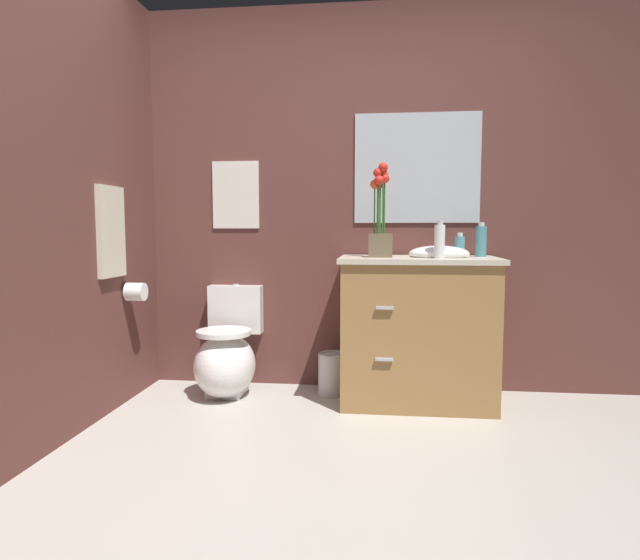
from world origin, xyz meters
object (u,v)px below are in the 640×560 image
object	(u,v)px
soap_bottle	(440,241)
lotion_bottle	(481,241)
toilet_paper_roll	(136,292)
trash_bin	(332,374)
hand_wash_bottle	(460,246)
vanity_cabinet	(418,329)
wall_mirror	(417,168)
hanging_towel	(111,232)
wall_poster	(236,195)
toilet	(227,357)
flower_vase	(380,224)

from	to	relation	value
soap_bottle	lotion_bottle	distance (m)	0.36
soap_bottle	lotion_bottle	size ratio (longest dim) A/B	1.03
lotion_bottle	toilet_paper_roll	distance (m)	2.12
trash_bin	toilet_paper_roll	world-z (taller)	toilet_paper_roll
hand_wash_bottle	trash_bin	size ratio (longest dim) A/B	0.53
vanity_cabinet	wall_mirror	xyz separation A→B (m)	(-0.00, 0.29, 0.99)
vanity_cabinet	toilet_paper_roll	xyz separation A→B (m)	(-1.71, -0.17, 0.22)
hand_wash_bottle	hanging_towel	distance (m)	2.07
wall_mirror	hanging_towel	world-z (taller)	wall_mirror
vanity_cabinet	trash_bin	world-z (taller)	vanity_cabinet
soap_bottle	lotion_bottle	world-z (taller)	soap_bottle
soap_bottle	wall_poster	bearing A→B (deg)	161.66
hanging_towel	toilet	bearing A→B (deg)	33.33
wall_poster	wall_mirror	world-z (taller)	wall_mirror
flower_vase	soap_bottle	world-z (taller)	flower_vase
soap_bottle	hand_wash_bottle	world-z (taller)	soap_bottle
flower_vase	wall_mirror	size ratio (longest dim) A/B	0.70
vanity_cabinet	soap_bottle	size ratio (longest dim) A/B	4.99
toilet	vanity_cabinet	distance (m)	1.22
flower_vase	lotion_bottle	bearing A→B (deg)	11.02
vanity_cabinet	wall_poster	bearing A→B (deg)	166.24
soap_bottle	wall_mirror	xyz separation A→B (m)	(-0.11, 0.43, 0.46)
lotion_bottle	flower_vase	bearing A→B (deg)	-168.98
soap_bottle	hanging_towel	size ratio (longest dim) A/B	0.41
wall_poster	hanging_towel	xyz separation A→B (m)	(-0.56, -0.64, -0.24)
wall_mirror	hanging_towel	bearing A→B (deg)	-160.12
toilet	soap_bottle	world-z (taller)	soap_bottle
toilet	soap_bottle	bearing A→B (deg)	-7.21
hand_wash_bottle	trash_bin	bearing A→B (deg)	-178.04
lotion_bottle	trash_bin	xyz separation A→B (m)	(-0.91, -0.00, -0.85)
vanity_cabinet	flower_vase	distance (m)	0.67
lotion_bottle	hand_wash_bottle	bearing A→B (deg)	168.47
wall_mirror	soap_bottle	bearing A→B (deg)	-76.06
vanity_cabinet	flower_vase	bearing A→B (deg)	-174.90
toilet_paper_roll	hanging_towel	bearing A→B (deg)	-107.78
lotion_bottle	hanging_towel	distance (m)	2.18
flower_vase	lotion_bottle	xyz separation A→B (m)	(0.61, 0.12, -0.10)
toilet	vanity_cabinet	xyz separation A→B (m)	(1.20, -0.03, 0.21)
hand_wash_bottle	wall_poster	size ratio (longest dim) A/B	0.33
trash_bin	hanging_towel	bearing A→B (deg)	-160.44
hanging_towel	flower_vase	bearing A→B (deg)	11.85
lotion_bottle	wall_poster	size ratio (longest dim) A/B	0.47
toilet	soap_bottle	xyz separation A→B (m)	(1.31, -0.17, 0.75)
flower_vase	trash_bin	world-z (taller)	flower_vase
soap_bottle	hanging_towel	world-z (taller)	hanging_towel
soap_bottle	lotion_bottle	xyz separation A→B (m)	(0.27, 0.24, -0.00)
lotion_bottle	trash_bin	bearing A→B (deg)	-179.89
toilet	wall_poster	distance (m)	1.08
hand_wash_bottle	toilet_paper_roll	xyz separation A→B (m)	(-1.96, -0.29, -0.28)
trash_bin	wall_mirror	bearing A→B (deg)	20.61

